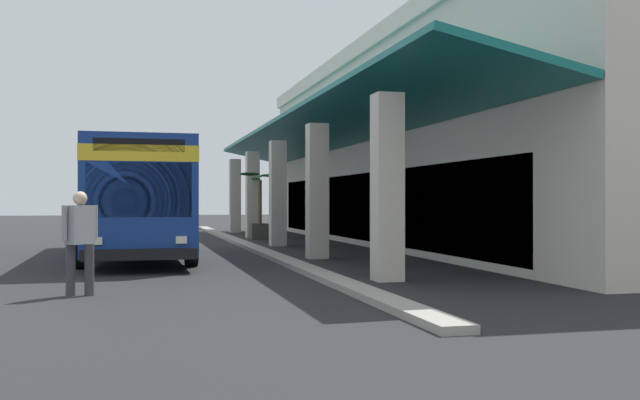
{
  "coord_description": "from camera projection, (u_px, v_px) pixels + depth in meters",
  "views": [
    {
      "loc": [
        26.26,
        -1.28,
        1.6
      ],
      "look_at": [
        6.74,
        3.66,
        1.63
      ],
      "focal_mm": 40.51,
      "sensor_mm": 36.0,
      "label": 1
    }
  ],
  "objects": [
    {
      "name": "pedestrian",
      "position": [
        80.0,
        236.0,
        12.19
      ],
      "size": [
        0.54,
        0.55,
        1.77
      ],
      "color": "#38383D",
      "rests_on": "ground"
    },
    {
      "name": "potted_palm",
      "position": [
        260.0,
        222.0,
        30.43
      ],
      "size": [
        1.94,
        1.98,
        2.83
      ],
      "color": "#4C4742",
      "rests_on": "ground"
    },
    {
      "name": "ground",
      "position": [
        386.0,
        243.0,
        27.73
      ],
      "size": [
        120.0,
        120.0,
        0.0
      ],
      "primitive_type": "plane",
      "color": "#262628"
    },
    {
      "name": "transit_bus",
      "position": [
        136.0,
        193.0,
        20.98
      ],
      "size": [
        11.25,
        2.96,
        3.34
      ],
      "color": "navy",
      "rests_on": "ground"
    },
    {
      "name": "plaza_building",
      "position": [
        493.0,
        146.0,
        27.88
      ],
      "size": [
        29.47,
        14.61,
        7.44
      ],
      "color": "beige",
      "rests_on": "ground"
    },
    {
      "name": "curb_strip",
      "position": [
        246.0,
        245.0,
        25.51
      ],
      "size": [
        35.01,
        0.5,
        0.12
      ],
      "primitive_type": "cube",
      "color": "#9E998E",
      "rests_on": "ground"
    }
  ]
}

